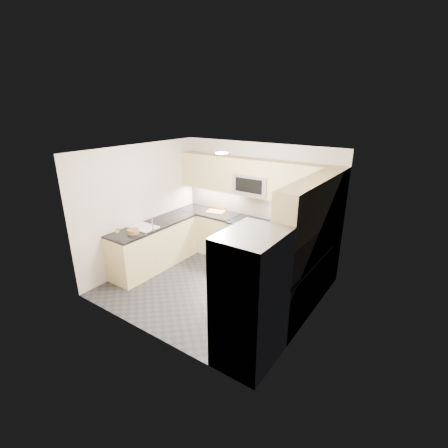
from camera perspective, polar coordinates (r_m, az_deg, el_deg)
floor at (r=6.18m, az=-1.89°, el=-10.99°), size 3.60×3.20×0.00m
ceiling at (r=5.33m, az=-2.20°, el=12.64°), size 3.60×3.20×0.02m
wall_back at (r=6.91m, az=5.93°, el=3.74°), size 3.60×0.02×2.50m
wall_front at (r=4.56m, az=-14.19°, el=-5.83°), size 3.60×0.02×2.50m
wall_left at (r=6.81m, az=-14.29°, el=2.95°), size 0.02×3.20×2.50m
wall_right at (r=4.85m, az=15.33°, el=-4.29°), size 0.02×3.20×2.50m
base_cab_back_left at (r=7.50m, az=-2.70°, el=-1.29°), size 1.42×0.60×0.90m
base_cab_back_right at (r=6.51m, az=12.80°, el=-5.29°), size 1.42×0.60×0.90m
base_cab_right at (r=5.43m, az=12.09°, el=-10.72°), size 0.60×1.70×0.90m
base_cab_peninsula at (r=6.87m, az=-12.05°, el=-3.83°), size 0.60×2.00×0.90m
countertop_back_left at (r=7.34m, az=-2.76°, el=2.12°), size 1.42×0.63×0.04m
countertop_back_right at (r=6.33m, az=13.13°, el=-1.45°), size 1.42×0.63×0.04m
countertop_right at (r=5.21m, az=12.47°, el=-6.28°), size 0.63×1.70×0.04m
countertop_peninsula at (r=6.70m, az=-12.34°, el=-0.16°), size 0.63×2.00×0.04m
upper_cab_back at (r=6.62m, az=5.36°, el=8.16°), size 3.60×0.35×0.75m
upper_cab_right at (r=4.95m, az=15.15°, el=3.35°), size 0.35×1.95×0.75m
backsplash_back at (r=6.92m, az=5.89°, el=3.29°), size 3.60×0.01×0.51m
backsplash_right at (r=5.27m, az=16.92°, el=-3.10°), size 0.01×2.30×0.51m
gas_range at (r=6.92m, az=4.38°, el=-3.21°), size 0.76×0.65×0.91m
range_cooktop at (r=6.75m, az=4.48°, el=0.37°), size 0.76×0.65×0.03m
oven_door_glass at (r=6.66m, az=2.93°, el=-4.19°), size 0.62×0.02×0.45m
oven_handle at (r=6.54m, az=2.88°, el=-2.10°), size 0.60×0.02×0.02m
microwave at (r=6.63m, az=5.22°, el=7.07°), size 0.76×0.40×0.40m
microwave_door at (r=6.46m, az=4.31°, el=6.73°), size 0.60×0.01×0.28m
refrigerator at (r=4.21m, az=4.70°, el=-13.03°), size 0.70×0.90×1.80m
fridge_handle_left at (r=4.22m, az=-0.98°, el=-12.04°), size 0.02×0.02×1.20m
fridge_handle_right at (r=4.48m, az=1.75°, el=-10.01°), size 0.02×0.02×1.20m
sink_basin at (r=6.56m, az=-13.89°, el=-1.11°), size 0.52×0.38×0.16m
faucet at (r=6.31m, az=-12.46°, el=0.08°), size 0.03×0.03×0.28m
utensil_bowl at (r=6.25m, az=15.72°, el=-1.05°), size 0.29×0.29×0.15m
cutting_board at (r=7.30m, az=-1.49°, el=2.23°), size 0.45×0.36×0.01m
fruit_basket at (r=6.29m, az=-15.67°, el=-1.25°), size 0.25×0.25×0.08m
fruit_apple at (r=6.21m, az=-18.16°, el=-1.05°), size 0.08×0.08×0.08m
fruit_pear at (r=6.14m, az=-18.27°, el=-1.32°), size 0.06×0.06×0.06m
dish_towel_check at (r=6.62m, az=2.25°, el=-3.38°), size 0.18×0.02×0.34m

